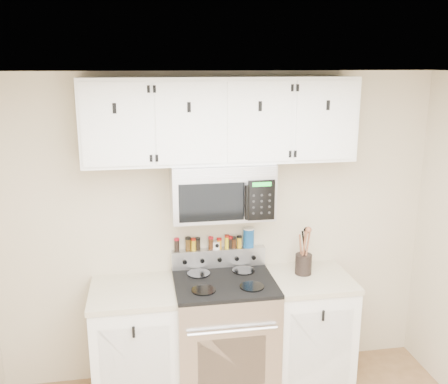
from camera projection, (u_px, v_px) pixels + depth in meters
name	position (u px, v px, depth m)	size (l,w,h in m)	color
back_wall	(218.00, 230.00, 4.02)	(3.50, 0.01, 2.50)	#B8AD8A
ceiling	(283.00, 78.00, 2.05)	(3.50, 3.50, 0.01)	white
range	(224.00, 335.00, 3.91)	(0.76, 0.65, 1.10)	#B7B7BA
base_cabinet_left	(136.00, 344.00, 3.83)	(0.64, 0.62, 0.92)	white
base_cabinet_right	(307.00, 329.00, 4.05)	(0.64, 0.62, 0.92)	white
microwave	(222.00, 190.00, 3.75)	(0.76, 0.44, 0.42)	#9E9EA3
upper_cabinets	(221.00, 120.00, 3.64)	(2.00, 0.35, 0.62)	white
utensil_crock	(303.00, 262.00, 3.97)	(0.13, 0.13, 0.38)	black
kitchen_timer	(217.00, 245.00, 4.02)	(0.05, 0.04, 0.06)	silver
salt_canister	(249.00, 237.00, 4.05)	(0.09, 0.09, 0.16)	#154D91
spice_jar_0	(177.00, 245.00, 3.96)	(0.04, 0.04, 0.11)	black
spice_jar_1	(188.00, 244.00, 3.97)	(0.05, 0.05, 0.11)	#452E10
spice_jar_2	(194.00, 244.00, 3.98)	(0.04, 0.04, 0.10)	gold
spice_jar_3	(198.00, 244.00, 3.99)	(0.04, 0.04, 0.10)	black
spice_jar_4	(211.00, 243.00, 4.01)	(0.04, 0.04, 0.11)	#442310
spice_jar_5	(219.00, 243.00, 4.02)	(0.04, 0.04, 0.09)	orange
spice_jar_6	(227.00, 242.00, 4.03)	(0.04, 0.04, 0.11)	gold
spice_jar_7	(230.00, 242.00, 4.03)	(0.05, 0.05, 0.10)	black
spice_jar_8	(234.00, 242.00, 4.04)	(0.04, 0.04, 0.09)	#3D1F0E
spice_jar_9	(239.00, 242.00, 4.04)	(0.04, 0.04, 0.10)	gold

